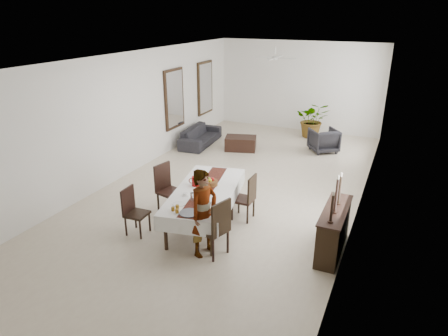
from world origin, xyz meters
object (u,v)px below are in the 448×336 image
(sideboard_body, at_px, (333,231))
(red_pitcher, at_px, (195,181))
(dining_table_top, at_px, (205,191))
(sofa, at_px, (201,136))
(woman, at_px, (204,213))

(sideboard_body, bearing_deg, red_pitcher, 178.50)
(dining_table_top, xyz_separation_m, sideboard_body, (2.61, 0.02, -0.31))
(dining_table_top, height_order, sofa, dining_table_top)
(red_pitcher, distance_m, sideboard_body, 2.92)
(dining_table_top, distance_m, red_pitcher, 0.32)
(woman, xyz_separation_m, sofa, (-3.08, 5.68, -0.53))
(dining_table_top, relative_size, sofa, 1.22)
(red_pitcher, bearing_deg, dining_table_top, -19.46)
(sideboard_body, height_order, sofa, sideboard_body)
(red_pitcher, height_order, sideboard_body, red_pitcher)
(dining_table_top, distance_m, sideboard_body, 2.63)
(sofa, bearing_deg, red_pitcher, -157.90)
(sofa, bearing_deg, sideboard_body, -136.53)
(red_pitcher, relative_size, woman, 0.12)
(woman, relative_size, sideboard_body, 1.17)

